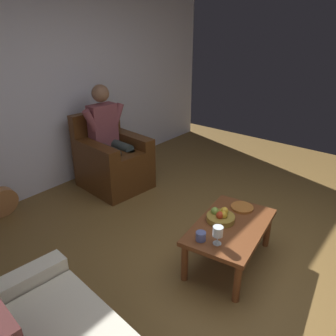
{
  "coord_description": "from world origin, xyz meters",
  "views": [
    {
      "loc": [
        2.45,
        0.96,
        2.05
      ],
      "look_at": [
        -0.05,
        -1.07,
        0.61
      ],
      "focal_mm": 35.56,
      "sensor_mm": 36.0,
      "label": 1
    }
  ],
  "objects": [
    {
      "name": "wine_glass_near",
      "position": [
        0.49,
        -0.12,
        0.51
      ],
      "size": [
        0.08,
        0.08,
        0.16
      ],
      "color": "silver",
      "rests_on": "coffee_table"
    },
    {
      "name": "candle_jar",
      "position": [
        0.54,
        -0.25,
        0.44
      ],
      "size": [
        0.08,
        0.08,
        0.08
      ],
      "primitive_type": "cylinder",
      "color": "#545D95",
      "rests_on": "coffee_table"
    },
    {
      "name": "fruit_bowl",
      "position": [
        0.18,
        -0.27,
        0.44
      ],
      "size": [
        0.25,
        0.25,
        0.11
      ],
      "color": "olive",
      "rests_on": "coffee_table"
    },
    {
      "name": "person_seated",
      "position": [
        -0.21,
        -2.18,
        0.72
      ],
      "size": [
        0.62,
        0.59,
        1.33
      ],
      "rotation": [
        0.0,
        0.0,
        -0.09
      ],
      "color": "brown",
      "rests_on": "ground"
    },
    {
      "name": "decorative_dish",
      "position": [
        -0.13,
        -0.22,
        0.41
      ],
      "size": [
        0.21,
        0.21,
        0.02
      ],
      "primitive_type": "cylinder",
      "color": "#AC642A",
      "rests_on": "coffee_table"
    },
    {
      "name": "armchair",
      "position": [
        -0.21,
        -2.14,
        0.35
      ],
      "size": [
        0.79,
        0.89,
        0.96
      ],
      "rotation": [
        0.0,
        0.0,
        -0.09
      ],
      "color": "#4F2C12",
      "rests_on": "ground"
    },
    {
      "name": "coffee_table",
      "position": [
        0.18,
        -0.17,
        0.34
      ],
      "size": [
        1.0,
        0.69,
        0.4
      ],
      "rotation": [
        0.0,
        0.0,
        0.14
      ],
      "color": "brown",
      "rests_on": "ground"
    },
    {
      "name": "guitar",
      "position": [
        1.11,
        -2.55,
        0.22
      ],
      "size": [
        0.35,
        0.22,
        1.02
      ],
      "color": "#B57643",
      "rests_on": "ground"
    },
    {
      "name": "wall_back",
      "position": [
        0.0,
        -2.75,
        1.26
      ],
      "size": [
        5.61,
        0.06,
        2.52
      ],
      "primitive_type": "cube",
      "color": "silver",
      "rests_on": "ground"
    },
    {
      "name": "ground_plane",
      "position": [
        0.0,
        0.0,
        0.0
      ],
      "size": [
        6.54,
        6.54,
        0.0
      ],
      "primitive_type": "plane",
      "color": "brown"
    }
  ]
}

